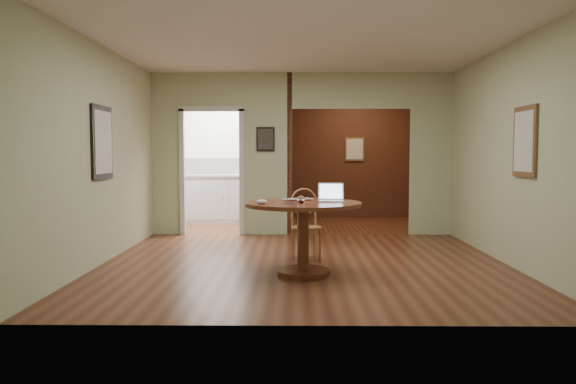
{
  "coord_description": "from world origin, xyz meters",
  "views": [
    {
      "loc": [
        -0.12,
        -6.87,
        1.37
      ],
      "look_at": [
        -0.2,
        -0.2,
        0.91
      ],
      "focal_mm": 35.0,
      "sensor_mm": 36.0,
      "label": 1
    }
  ],
  "objects_px": {
    "closed_laptop": "(298,200)",
    "open_laptop": "(331,196)",
    "dining_table": "(303,221)",
    "chair": "(305,220)"
  },
  "relations": [
    {
      "from": "dining_table",
      "to": "chair",
      "type": "xyz_separation_m",
      "value": [
        0.04,
        0.92,
        -0.1
      ]
    },
    {
      "from": "chair",
      "to": "closed_laptop",
      "type": "height_order",
      "value": "chair"
    },
    {
      "from": "chair",
      "to": "dining_table",
      "type": "bearing_deg",
      "value": -106.55
    },
    {
      "from": "dining_table",
      "to": "closed_laptop",
      "type": "relative_size",
      "value": 3.66
    },
    {
      "from": "closed_laptop",
      "to": "open_laptop",
      "type": "bearing_deg",
      "value": -23.58
    },
    {
      "from": "open_laptop",
      "to": "closed_laptop",
      "type": "bearing_deg",
      "value": 178.57
    },
    {
      "from": "dining_table",
      "to": "closed_laptop",
      "type": "bearing_deg",
      "value": 112.51
    },
    {
      "from": "dining_table",
      "to": "closed_laptop",
      "type": "distance_m",
      "value": 0.27
    },
    {
      "from": "dining_table",
      "to": "open_laptop",
      "type": "relative_size",
      "value": 4.36
    },
    {
      "from": "chair",
      "to": "closed_laptop",
      "type": "xyz_separation_m",
      "value": [
        -0.1,
        -0.79,
        0.33
      ]
    }
  ]
}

